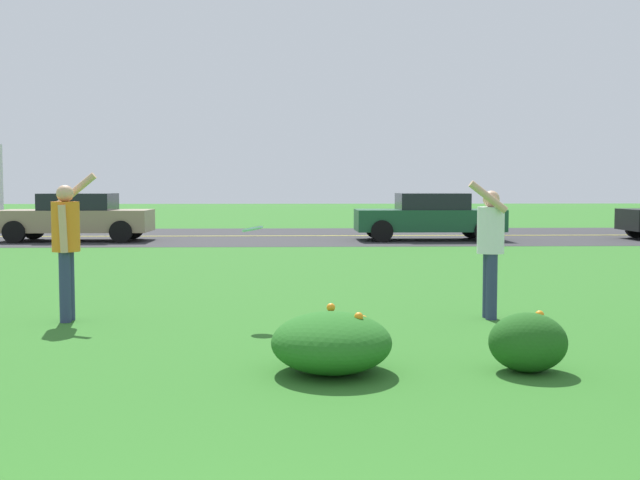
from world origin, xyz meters
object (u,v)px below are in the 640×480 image
object	(u,v)px
person_thrower_orange_shirt	(66,239)
person_catcher_white_shirt	(490,242)
car_dark_green_center_left	(429,216)
car_tan_center_right	(76,217)
frisbee_pale_blue	(252,229)

from	to	relation	value
person_thrower_orange_shirt	person_catcher_white_shirt	xyz separation A→B (m)	(5.29, 0.01, -0.05)
car_dark_green_center_left	person_thrower_orange_shirt	bearing A→B (deg)	-115.96
person_catcher_white_shirt	car_dark_green_center_left	world-z (taller)	person_catcher_white_shirt
person_thrower_orange_shirt	car_tan_center_right	world-z (taller)	person_thrower_orange_shirt
person_thrower_orange_shirt	car_tan_center_right	xyz separation A→B (m)	(-3.73, 14.54, -0.28)
car_dark_green_center_left	car_tan_center_right	size ratio (longest dim) A/B	1.00
car_tan_center_right	person_thrower_orange_shirt	bearing A→B (deg)	-75.61
person_catcher_white_shirt	car_dark_green_center_left	bearing A→B (deg)	83.01
person_thrower_orange_shirt	car_dark_green_center_left	distance (m)	16.17
person_thrower_orange_shirt	frisbee_pale_blue	world-z (taller)	person_thrower_orange_shirt
car_tan_center_right	frisbee_pale_blue	bearing A→B (deg)	-67.75
car_dark_green_center_left	car_tan_center_right	xyz separation A→B (m)	(-10.81, 0.00, 0.00)
person_thrower_orange_shirt	car_dark_green_center_left	bearing A→B (deg)	64.04
person_thrower_orange_shirt	car_tan_center_right	distance (m)	15.01
person_catcher_white_shirt	frisbee_pale_blue	world-z (taller)	person_catcher_white_shirt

